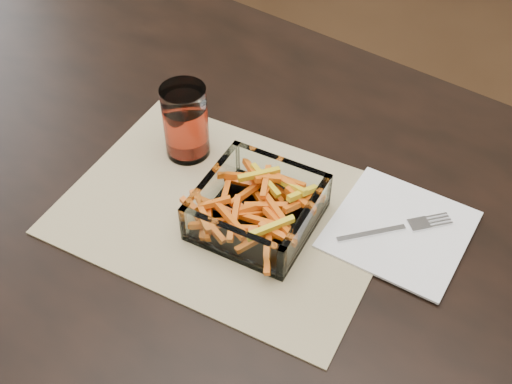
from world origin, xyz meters
TOP-DOWN VIEW (x-y plane):
  - dining_table at (0.00, 0.00)m, footprint 1.60×0.90m
  - placemat at (-0.05, -0.02)m, footprint 0.49×0.39m
  - glass_bowl at (-0.00, -0.01)m, footprint 0.17×0.17m
  - tumbler at (-0.18, 0.04)m, footprint 0.07×0.07m
  - napkin at (0.17, 0.09)m, footprint 0.19×0.19m
  - fork at (0.16, 0.09)m, footprint 0.12×0.14m

SIDE VIEW (x-z plane):
  - dining_table at x=0.00m, z-range 0.29..1.04m
  - placemat at x=-0.05m, z-range 0.75..0.75m
  - napkin at x=0.17m, z-range 0.75..0.76m
  - fork at x=0.16m, z-range 0.76..0.76m
  - glass_bowl at x=0.00m, z-range 0.75..0.81m
  - tumbler at x=-0.18m, z-range 0.75..0.87m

